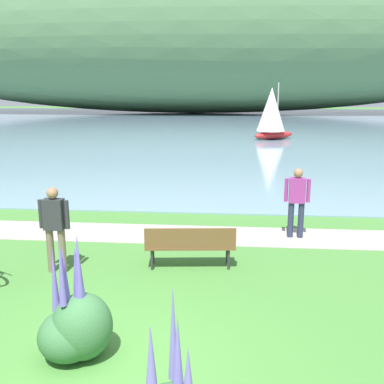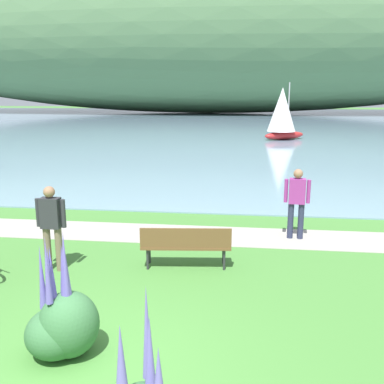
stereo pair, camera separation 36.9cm
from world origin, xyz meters
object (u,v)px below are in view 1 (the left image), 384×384
Objects in this scene: park_bench_near_camera at (190,243)px; sailboat_mid_bay at (272,113)px; person_on_the_grass at (55,224)px; person_at_shoreline at (297,199)px.

sailboat_mid_bay reaches higher than park_bench_near_camera.
sailboat_mid_bay is at bearing 81.35° from park_bench_near_camera.
park_bench_near_camera is at bearing 9.22° from person_on_the_grass.
person_at_shoreline is at bearing -93.46° from sailboat_mid_bay.
sailboat_mid_bay is (6.33, 24.96, 0.99)m from person_on_the_grass.
person_on_the_grass is at bearing -153.00° from person_at_shoreline.
person_at_shoreline is 22.49m from sailboat_mid_bay.
person_on_the_grass reaches higher than park_bench_near_camera.
person_at_shoreline is at bearing 27.00° from person_on_the_grass.
sailboat_mid_bay is (3.74, 24.54, 1.45)m from park_bench_near_camera.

